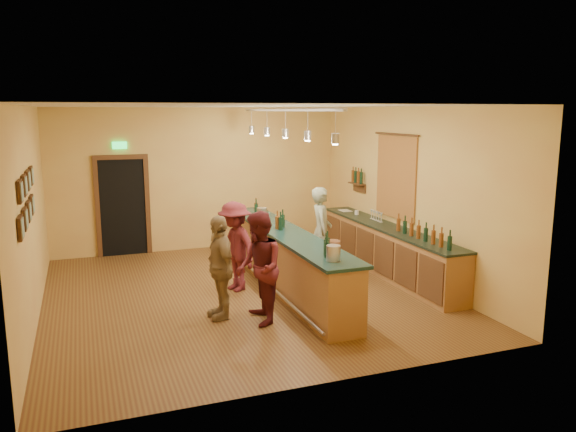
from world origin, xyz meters
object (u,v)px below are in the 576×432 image
object	(u,v)px
bartender	(321,231)
customer_a	(259,268)
customer_c	(235,246)
customer_b	(220,267)
tasting_bar	(285,255)
back_counter	(388,249)
bar_stool	(333,248)

from	to	relation	value
bartender	customer_a	size ratio (longest dim) A/B	1.01
customer_c	bartender	bearing A→B (deg)	83.24
bartender	customer_b	size ratio (longest dim) A/B	1.07
tasting_bar	customer_a	size ratio (longest dim) A/B	3.03
back_counter	tasting_bar	world-z (taller)	tasting_bar
customer_a	bar_stool	bearing A→B (deg)	139.44
customer_b	customer_c	size ratio (longest dim) A/B	1.01
customer_a	customer_b	distance (m)	0.65
back_counter	bartender	bearing A→B (deg)	159.68
customer_b	customer_c	bearing A→B (deg)	150.70
back_counter	customer_b	size ratio (longest dim) A/B	2.86
back_counter	bartender	xyz separation A→B (m)	(-1.21, 0.45, 0.36)
back_counter	bartender	world-z (taller)	bartender
back_counter	tasting_bar	xyz separation A→B (m)	(-2.17, -0.18, 0.12)
tasting_bar	customer_c	size ratio (longest dim) A/B	3.22
tasting_bar	bar_stool	xyz separation A→B (m)	(1.23, 0.67, -0.13)
tasting_bar	bartender	size ratio (longest dim) A/B	3.00
customer_a	customer_c	world-z (taller)	customer_a
customer_c	back_counter	bearing A→B (deg)	69.95
customer_a	customer_c	distance (m)	1.65
bartender	customer_a	world-z (taller)	bartender
bar_stool	back_counter	bearing A→B (deg)	-27.39
customer_a	bar_stool	size ratio (longest dim) A/B	2.69
customer_b	customer_c	world-z (taller)	customer_b
back_counter	customer_a	bearing A→B (deg)	-152.74
back_counter	customer_a	world-z (taller)	customer_a
tasting_bar	bartender	xyz separation A→B (m)	(0.96, 0.63, 0.24)
back_counter	customer_c	xyz separation A→B (m)	(-3.03, 0.05, 0.30)
bar_stool	bartender	bearing A→B (deg)	-170.81
bartender	customer_c	xyz separation A→B (m)	(-1.82, -0.40, -0.06)
back_counter	customer_c	world-z (taller)	customer_c
tasting_bar	customer_a	xyz separation A→B (m)	(-0.93, -1.42, 0.24)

